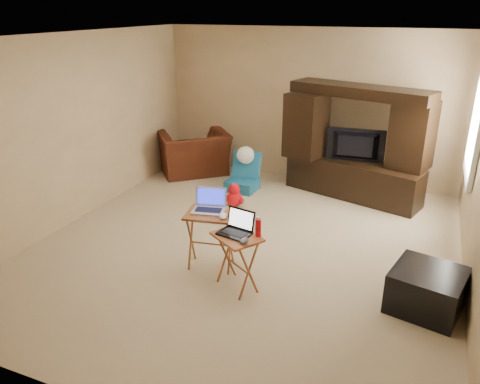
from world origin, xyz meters
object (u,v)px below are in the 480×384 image
at_px(laptop_left, 208,202).
at_px(laptop_right, 234,224).
at_px(tray_table_right, 237,262).
at_px(water_bottle, 258,228).
at_px(recliner, 194,152).
at_px(ottoman, 427,290).
at_px(mouse_right, 244,241).
at_px(tray_table_left, 211,240).
at_px(entertainment_center, 356,143).
at_px(television, 355,146).
at_px(plush_toy, 234,195).
at_px(child_rocker, 242,172).
at_px(mouse_left, 223,216).
at_px(push_toy, 364,186).

height_order(laptop_left, laptop_right, laptop_left).
relative_size(tray_table_right, water_bottle, 3.25).
relative_size(recliner, ottoman, 1.79).
distance_m(ottoman, mouse_right, 1.85).
bearing_deg(mouse_right, tray_table_left, 145.17).
bearing_deg(mouse_right, laptop_right, 140.53).
bearing_deg(tray_table_left, entertainment_center, 58.09).
distance_m(television, plush_toy, 1.97).
relative_size(entertainment_center, laptop_right, 6.58).
distance_m(entertainment_center, mouse_right, 3.24).
height_order(child_rocker, plush_toy, child_rocker).
bearing_deg(tray_table_left, mouse_left, -30.41).
xyz_separation_m(plush_toy, ottoman, (2.75, -1.63, 0.03)).
xyz_separation_m(television, push_toy, (0.18, 0.06, -0.64)).
bearing_deg(tray_table_left, mouse_right, -45.02).
relative_size(laptop_right, mouse_right, 2.58).
bearing_deg(child_rocker, laptop_left, -73.66).
xyz_separation_m(television, tray_table_right, (-0.67, -3.02, -0.52)).
height_order(push_toy, mouse_right, mouse_right).
relative_size(ottoman, mouse_left, 4.73).
bearing_deg(recliner, laptop_left, 79.45).
distance_m(ottoman, laptop_left, 2.41).
bearing_deg(water_bottle, mouse_right, -109.29).
xyz_separation_m(tray_table_left, water_bottle, (0.64, -0.20, 0.37)).
height_order(laptop_left, mouse_left, laptop_left).
height_order(plush_toy, laptop_right, laptop_right).
bearing_deg(ottoman, water_bottle, -170.13).
relative_size(recliner, push_toy, 2.32).
bearing_deg(ottoman, television, 114.34).
distance_m(plush_toy, push_toy, 2.04).
bearing_deg(child_rocker, tray_table_right, -65.77).
height_order(television, push_toy, television).
height_order(tray_table_right, mouse_left, mouse_left).
height_order(tray_table_right, water_bottle, water_bottle).
xyz_separation_m(tray_table_left, mouse_right, (0.57, -0.40, 0.30)).
distance_m(child_rocker, mouse_left, 2.59).
distance_m(recliner, child_rocker, 1.21).
relative_size(television, recliner, 0.75).
xyz_separation_m(mouse_left, water_bottle, (0.45, -0.13, 0.00)).
bearing_deg(television, push_toy, -167.31).
height_order(television, tray_table_left, television).
relative_size(push_toy, tray_table_right, 0.81).
bearing_deg(child_rocker, water_bottle, -61.43).
distance_m(push_toy, water_bottle, 3.11).
xyz_separation_m(tray_table_left, laptop_left, (-0.03, 0.03, 0.46)).
bearing_deg(tray_table_right, television, 110.08).
height_order(entertainment_center, plush_toy, entertainment_center).
bearing_deg(entertainment_center, laptop_right, -86.53).
bearing_deg(ottoman, tray_table_right, -168.79).
bearing_deg(mouse_left, ottoman, 4.34).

